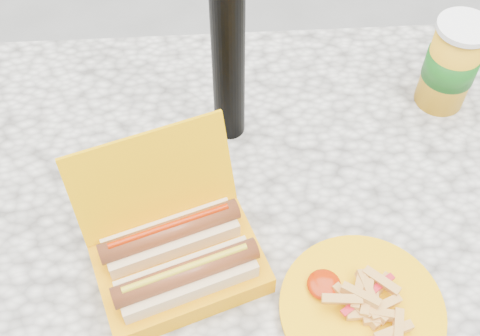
{
  "coord_description": "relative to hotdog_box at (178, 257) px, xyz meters",
  "views": [
    {
      "loc": [
        -0.02,
        -0.5,
        1.53
      ],
      "look_at": [
        0.01,
        0.04,
        0.8
      ],
      "focal_mm": 45.0,
      "sensor_mm": 36.0,
      "label": 1
    }
  ],
  "objects": [
    {
      "name": "picnic_table",
      "position": [
        0.08,
        0.1,
        -0.15
      ],
      "size": [
        1.2,
        0.8,
        0.75
      ],
      "color": "beige",
      "rests_on": "ground"
    },
    {
      "name": "hotdog_box",
      "position": [
        0.0,
        0.0,
        0.0
      ],
      "size": [
        0.28,
        0.26,
        0.18
      ],
      "rotation": [
        0.0,
        0.0,
        0.32
      ],
      "color": "#EEA600",
      "rests_on": "picnic_table"
    },
    {
      "name": "fries_plate",
      "position": [
        0.24,
        -0.08,
        -0.03
      ],
      "size": [
        0.22,
        0.31,
        0.04
      ],
      "rotation": [
        0.0,
        0.0,
        0.23
      ],
      "color": "orange",
      "rests_on": "picnic_table"
    },
    {
      "name": "soda_cup",
      "position": [
        0.45,
        0.31,
        0.04
      ],
      "size": [
        0.09,
        0.09,
        0.17
      ],
      "rotation": [
        0.0,
        0.0,
        -0.02
      ],
      "color": "orange",
      "rests_on": "picnic_table"
    }
  ]
}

